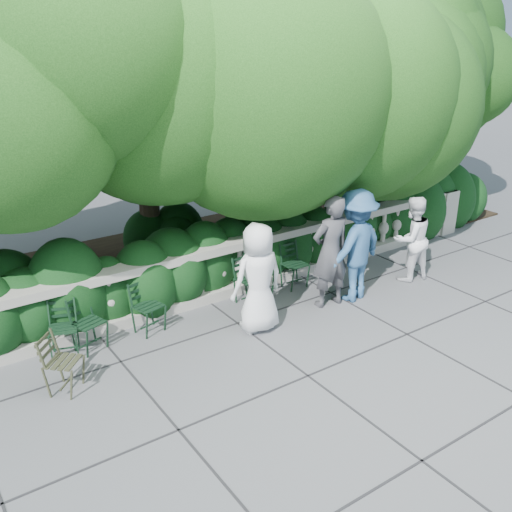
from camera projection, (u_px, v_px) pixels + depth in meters
ground at (292, 335)px, 8.90m from camera, size 90.00×90.00×0.00m
balustrade at (230, 269)px, 10.09m from camera, size 12.00×0.44×1.00m
shrub_hedge at (198, 271)px, 11.19m from camera, size 15.00×2.60×1.70m
tree_canopy at (218, 56)px, 10.18m from camera, size 15.04×6.52×6.78m
chair_a at (66, 360)px, 8.24m from camera, size 0.58×0.60×0.84m
chair_b at (156, 334)px, 8.92m from camera, size 0.54×0.57×0.84m
chair_c at (98, 352)px, 8.43m from camera, size 0.56×0.59×0.84m
chair_d at (263, 299)px, 10.07m from camera, size 0.48×0.51×0.84m
chair_e at (255, 305)px, 9.84m from camera, size 0.50×0.53×0.84m
chair_f at (299, 289)px, 10.42m from camera, size 0.44×0.48×0.84m
chair_weathered at (78, 391)px, 7.55m from camera, size 0.65×0.65×0.84m
person_businessman at (258, 278)px, 8.76m from camera, size 0.88×0.58×1.76m
person_woman_grey at (330, 252)px, 9.51m from camera, size 0.75×0.52×1.96m
person_casual_man at (411, 239)px, 10.56m from camera, size 0.86×0.71×1.62m
person_older_blue at (355, 246)px, 9.73m from camera, size 1.39×0.95×1.98m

